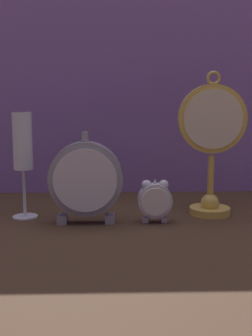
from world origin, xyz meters
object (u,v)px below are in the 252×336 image
object	(u,v)px
pocket_watch_on_stand	(212,146)
alarm_clock_twin_bell	(155,199)
champagne_flute	(23,149)
mantel_clock_silver	(86,179)

from	to	relation	value
pocket_watch_on_stand	alarm_clock_twin_bell	size ratio (longest dim) A/B	3.47
pocket_watch_on_stand	champagne_flute	size ratio (longest dim) A/B	1.38
pocket_watch_on_stand	mantel_clock_silver	bearing A→B (deg)	-167.23
pocket_watch_on_stand	mantel_clock_silver	xyz separation A→B (m)	(-0.27, -0.06, -0.06)
alarm_clock_twin_bell	mantel_clock_silver	world-z (taller)	mantel_clock_silver
alarm_clock_twin_bell	mantel_clock_silver	xyz separation A→B (m)	(-0.14, -0.00, 0.04)
alarm_clock_twin_bell	mantel_clock_silver	distance (m)	0.15
mantel_clock_silver	alarm_clock_twin_bell	bearing A→B (deg)	0.13
pocket_watch_on_stand	champagne_flute	bearing A→B (deg)	-178.46
alarm_clock_twin_bell	champagne_flute	bearing A→B (deg)	169.75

